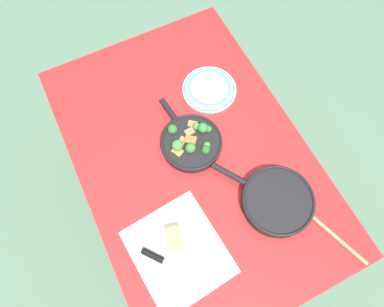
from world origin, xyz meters
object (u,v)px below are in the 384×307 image
skillet_broccoli (191,142)px  wooden_spoon (314,218)px  dinner_plate_stack (209,89)px  grater_knife (165,262)px  cheese_block (175,239)px  skillet_eggs (277,201)px

skillet_broccoli → wooden_spoon: bearing=-156.4°
skillet_broccoli → dinner_plate_stack: skillet_broccoli is taller
skillet_broccoli → grater_knife: (0.37, -0.29, -0.02)m
grater_knife → dinner_plate_stack: 0.74m
skillet_broccoli → cheese_block: (0.32, -0.22, 0.00)m
wooden_spoon → dinner_plate_stack: size_ratio=1.57×
skillet_broccoli → cheese_block: bearing=138.8°
skillet_eggs → dinner_plate_stack: 0.56m
wooden_spoon → cheese_block: 0.52m
skillet_broccoli → cheese_block: skillet_broccoli is taller
skillet_eggs → grater_knife: skillet_eggs is taller
grater_knife → cheese_block: cheese_block is taller
skillet_eggs → grater_knife: (0.01, -0.47, -0.02)m
skillet_eggs → dinner_plate_stack: skillet_eggs is taller
skillet_eggs → wooden_spoon: (0.12, 0.10, -0.02)m
skillet_eggs → grater_knife: bearing=58.1°
cheese_block → dinner_plate_stack: cheese_block is taller
wooden_spoon → cheese_block: (-0.16, -0.50, 0.02)m
skillet_eggs → wooden_spoon: skillet_eggs is taller
grater_knife → dinner_plate_stack: bearing=101.7°
wooden_spoon → grater_knife: size_ratio=1.69×
skillet_eggs → dinner_plate_stack: (-0.56, 0.01, -0.01)m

